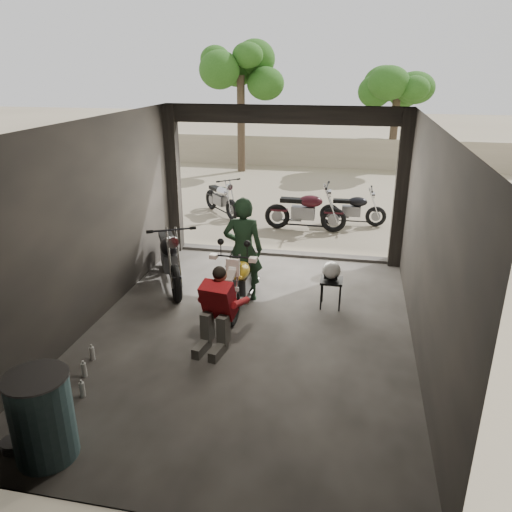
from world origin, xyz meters
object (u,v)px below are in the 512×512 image
at_px(outside_bike_a, 221,196).
at_px(rider, 243,250).
at_px(sign_post, 426,176).
at_px(main_bike, 242,276).
at_px(stool, 331,284).
at_px(helmet, 331,270).
at_px(left_bike, 170,253).
at_px(outside_bike_c, 353,207).
at_px(outside_bike_b, 305,207).
at_px(oil_drum, 42,418).
at_px(mechanic, 215,312).

bearing_deg(outside_bike_a, rider, -112.74).
bearing_deg(sign_post, outside_bike_a, 161.15).
xyz_separation_m(main_bike, rider, (-0.05, 0.33, 0.36)).
bearing_deg(outside_bike_a, stool, -99.20).
relative_size(helmet, sign_post, 0.13).
bearing_deg(left_bike, rider, -40.87).
relative_size(outside_bike_c, stool, 2.86).
bearing_deg(main_bike, outside_bike_b, 84.29).
xyz_separation_m(outside_bike_a, oil_drum, (0.63, -9.37, -0.04)).
xyz_separation_m(rider, stool, (1.55, -0.03, -0.49)).
height_order(rider, sign_post, sign_post).
distance_m(main_bike, outside_bike_b, 4.57).
bearing_deg(outside_bike_c, helmet, 176.10).
relative_size(outside_bike_c, rider, 0.79).
height_order(mechanic, helmet, mechanic).
xyz_separation_m(main_bike, left_bike, (-1.55, 0.67, 0.07)).
xyz_separation_m(rider, helmet, (1.53, 0.02, -0.27)).
bearing_deg(outside_bike_a, outside_bike_c, -46.72).
distance_m(helmet, oil_drum, 5.02).
distance_m(outside_bike_c, oil_drum, 9.56).
bearing_deg(helmet, outside_bike_a, 121.02).
distance_m(outside_bike_a, outside_bike_c, 3.65).
height_order(main_bike, outside_bike_a, main_bike).
bearing_deg(oil_drum, outside_bike_b, 77.72).
xyz_separation_m(stool, helmet, (-0.02, 0.05, 0.23)).
bearing_deg(main_bike, rider, 100.95).
height_order(left_bike, rider, rider).
bearing_deg(stool, outside_bike_c, 86.93).
xyz_separation_m(mechanic, stool, (1.57, 1.70, -0.15)).
distance_m(outside_bike_b, mechanic, 5.97).
height_order(left_bike, mechanic, left_bike).
xyz_separation_m(main_bike, outside_bike_a, (-1.88, 5.51, -0.04)).
relative_size(mechanic, oil_drum, 1.20).
distance_m(main_bike, left_bike, 1.69).
relative_size(left_bike, mechanic, 1.60).
bearing_deg(stool, rider, 179.04).
bearing_deg(left_bike, helmet, -34.01).
relative_size(main_bike, helmet, 5.22).
relative_size(main_bike, rider, 0.93).
bearing_deg(left_bike, stool, -34.85).
bearing_deg(left_bike, outside_bike_c, 26.03).
relative_size(rider, helmet, 5.61).
bearing_deg(helmet, rider, 178.78).
distance_m(outside_bike_b, outside_bike_c, 1.36).
xyz_separation_m(outside_bike_b, oil_drum, (-1.83, -8.39, -0.11)).
bearing_deg(outside_bike_c, main_bike, 160.77).
bearing_deg(left_bike, main_bike, -51.40).
relative_size(left_bike, sign_post, 0.75).
height_order(main_bike, outside_bike_c, main_bike).
relative_size(helmet, oil_drum, 0.34).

